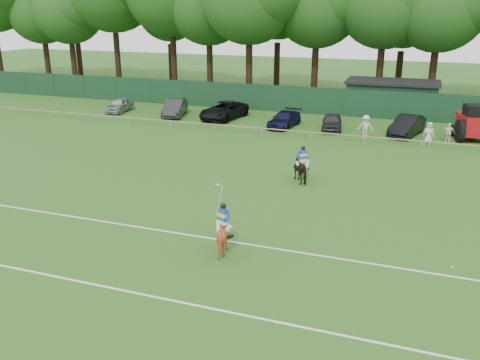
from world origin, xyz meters
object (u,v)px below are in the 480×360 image
at_px(horse_dark, 302,169).
at_px(sedan_silver, 119,105).
at_px(tractor, 472,123).
at_px(spectator_mid, 448,133).
at_px(sedan_grey, 175,108).
at_px(estate_black, 407,125).
at_px(hatch_grey, 332,122).
at_px(sedan_navy, 284,119).
at_px(spectator_left, 366,126).
at_px(polo_ball, 452,267).
at_px(spectator_right, 429,133).
at_px(suv_black, 224,110).
at_px(horse_chestnut, 224,234).
at_px(utility_shed, 392,97).

xyz_separation_m(horse_dark, sedan_silver, (-20.99, 14.05, -0.10)).
bearing_deg(tractor, spectator_mid, -153.20).
bearing_deg(sedan_grey, estate_black, -15.96).
distance_m(hatch_grey, spectator_mid, 8.89).
bearing_deg(horse_dark, sedan_navy, -108.32).
xyz_separation_m(hatch_grey, estate_black, (5.83, 0.21, 0.10)).
distance_m(sedan_grey, sedan_navy, 10.64).
xyz_separation_m(sedan_grey, spectator_left, (17.40, -2.33, 0.11)).
height_order(hatch_grey, polo_ball, hatch_grey).
height_order(spectator_right, polo_ball, spectator_right).
relative_size(horse_dark, suv_black, 0.33).
bearing_deg(spectator_mid, hatch_grey, 167.66).
bearing_deg(hatch_grey, sedan_silver, 169.75).
bearing_deg(tractor, suv_black, 163.87).
bearing_deg(horse_chestnut, suv_black, -39.23).
distance_m(polo_ball, utility_shed, 30.65).
bearing_deg(horse_chestnut, hatch_grey, -61.61).
bearing_deg(spectator_right, sedan_grey, -173.14).
relative_size(spectator_right, utility_shed, 0.19).
distance_m(estate_black, spectator_right, 2.80).
height_order(sedan_navy, utility_shed, utility_shed).
xyz_separation_m(horse_chestnut, spectator_right, (7.89, 21.03, 0.04)).
bearing_deg(sedan_grey, spectator_mid, -19.33).
distance_m(spectator_left, spectator_right, 4.61).
bearing_deg(polo_ball, spectator_right, 92.95).
height_order(horse_dark, sedan_grey, horse_dark).
relative_size(estate_black, spectator_right, 2.88).
height_order(sedan_silver, tractor, tractor).
distance_m(horse_chestnut, sedan_silver, 30.97).
bearing_deg(suv_black, utility_shed, 38.80).
height_order(horse_chestnut, hatch_grey, horse_chestnut).
xyz_separation_m(sedan_grey, sedan_navy, (10.61, -0.88, -0.13)).
xyz_separation_m(sedan_grey, polo_ball, (22.99, -22.19, -0.71)).
xyz_separation_m(estate_black, polo_ball, (2.61, -21.72, -0.72)).
xyz_separation_m(hatch_grey, spectator_right, (7.44, -2.08, 0.14)).
height_order(sedan_grey, hatch_grey, sedan_grey).
height_order(spectator_right, utility_shed, utility_shed).
distance_m(sedan_grey, estate_black, 20.39).
bearing_deg(tractor, horse_dark, -139.33).
bearing_deg(sedan_navy, utility_shed, 55.65).
relative_size(spectator_right, tractor, 0.44).
bearing_deg(sedan_silver, spectator_left, -11.27).
distance_m(spectator_right, polo_ball, 19.47).
bearing_deg(estate_black, sedan_silver, -164.96).
xyz_separation_m(sedan_navy, spectator_left, (6.80, -1.45, 0.24)).
height_order(suv_black, spectator_right, spectator_right).
height_order(sedan_grey, spectator_mid, sedan_grey).
distance_m(horse_chestnut, polo_ball, 9.06).
distance_m(hatch_grey, spectator_right, 7.73).
xyz_separation_m(sedan_silver, tractor, (30.75, -0.49, 0.63)).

